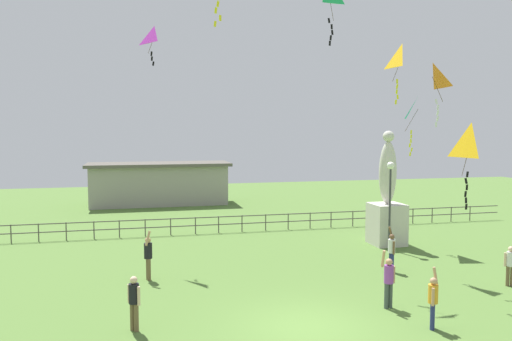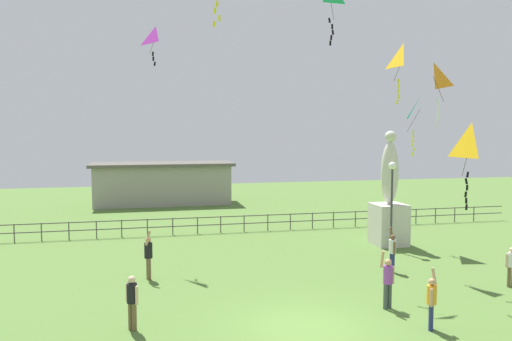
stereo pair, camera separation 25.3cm
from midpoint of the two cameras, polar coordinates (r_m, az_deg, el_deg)
ground_plane at (r=15.38m, az=6.05°, el=-17.47°), size 80.00×80.00×0.00m
statue_monument at (r=26.03m, az=15.31°, el=-4.14°), size 1.58×1.58×5.77m
lamppost at (r=24.70m, az=15.65°, el=-1.72°), size 0.36×0.36×4.29m
person_0 at (r=19.89m, az=-11.91°, el=-9.42°), size 0.31×0.53×1.97m
person_1 at (r=21.21m, az=15.74°, el=-8.80°), size 0.32×0.48×1.84m
person_2 at (r=15.18m, az=-13.58°, el=-14.16°), size 0.36×0.38×1.60m
person_3 at (r=16.99m, az=15.33°, el=-11.99°), size 0.52×0.30×1.93m
person_4 at (r=15.69m, az=19.98°, el=-13.77°), size 0.39×0.41×1.79m
person_5 at (r=20.90m, az=27.64°, el=-9.52°), size 0.41×0.28×1.50m
kite_0 at (r=20.39m, az=20.06°, el=9.93°), size 0.76×1.19×2.41m
kite_2 at (r=22.56m, az=16.87°, el=12.20°), size 0.75×0.99×2.56m
kite_4 at (r=25.88m, az=18.59°, el=6.55°), size 1.13×1.30×2.92m
kite_5 at (r=18.05m, az=23.85°, el=2.84°), size 0.55×1.08×2.93m
kite_6 at (r=23.84m, az=-11.13°, el=14.83°), size 0.89×1.15×1.78m
waterfront_railing at (r=28.29m, az=-3.76°, el=-5.92°), size 36.03×0.06×0.95m
pavilion_building at (r=39.73m, az=-10.48°, el=-1.43°), size 10.98×4.04×3.27m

